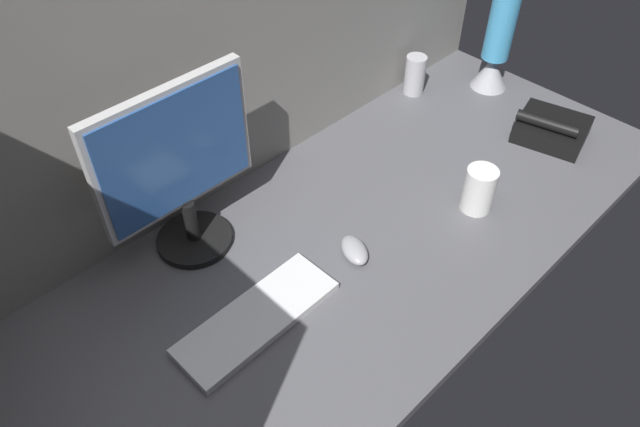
{
  "coord_description": "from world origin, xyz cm",
  "views": [
    {
      "loc": [
        -78.44,
        -66.96,
        106.1
      ],
      "look_at": [
        -12.34,
        0.0,
        14.0
      ],
      "focal_mm": 33.61,
      "sensor_mm": 36.0,
      "label": 1
    }
  ],
  "objects_px": {
    "lava_lamp": "(498,41)",
    "desk_phone": "(551,129)",
    "keyboard": "(257,318)",
    "mug_ceramic_white": "(480,189)",
    "monitor": "(178,167)",
    "mug_steel": "(415,75)",
    "mouse": "(354,250)"
  },
  "relations": [
    {
      "from": "lava_lamp",
      "to": "desk_phone",
      "type": "height_order",
      "value": "lava_lamp"
    },
    {
      "from": "keyboard",
      "to": "desk_phone",
      "type": "xyz_separation_m",
      "value": [
        1.02,
        -0.1,
        0.02
      ]
    },
    {
      "from": "keyboard",
      "to": "mug_ceramic_white",
      "type": "relative_size",
      "value": 3.04
    },
    {
      "from": "monitor",
      "to": "mug_steel",
      "type": "xyz_separation_m",
      "value": [
        0.89,
        0.04,
        -0.17
      ]
    },
    {
      "from": "desk_phone",
      "to": "keyboard",
      "type": "bearing_deg",
      "value": 174.36
    },
    {
      "from": "keyboard",
      "to": "desk_phone",
      "type": "height_order",
      "value": "desk_phone"
    },
    {
      "from": "mouse",
      "to": "mug_ceramic_white",
      "type": "bearing_deg",
      "value": 7.24
    },
    {
      "from": "keyboard",
      "to": "mouse",
      "type": "distance_m",
      "value": 0.29
    },
    {
      "from": "monitor",
      "to": "mug_ceramic_white",
      "type": "xyz_separation_m",
      "value": [
        0.59,
        -0.41,
        -0.17
      ]
    },
    {
      "from": "mouse",
      "to": "desk_phone",
      "type": "distance_m",
      "value": 0.74
    },
    {
      "from": "monitor",
      "to": "desk_phone",
      "type": "relative_size",
      "value": 1.88
    },
    {
      "from": "keyboard",
      "to": "mouse",
      "type": "bearing_deg",
      "value": -4.16
    },
    {
      "from": "keyboard",
      "to": "mug_steel",
      "type": "height_order",
      "value": "mug_steel"
    },
    {
      "from": "keyboard",
      "to": "mug_steel",
      "type": "xyz_separation_m",
      "value": [
        0.93,
        0.33,
        0.05
      ]
    },
    {
      "from": "mouse",
      "to": "keyboard",
      "type": "bearing_deg",
      "value": -159.02
    },
    {
      "from": "monitor",
      "to": "lava_lamp",
      "type": "relative_size",
      "value": 1.13
    },
    {
      "from": "mug_steel",
      "to": "lava_lamp",
      "type": "height_order",
      "value": "lava_lamp"
    },
    {
      "from": "mouse",
      "to": "lava_lamp",
      "type": "distance_m",
      "value": 0.88
    },
    {
      "from": "mouse",
      "to": "mug_ceramic_white",
      "type": "xyz_separation_m",
      "value": [
        0.34,
        -0.1,
        0.04
      ]
    },
    {
      "from": "keyboard",
      "to": "mouse",
      "type": "xyz_separation_m",
      "value": [
        0.29,
        -0.02,
        0.01
      ]
    },
    {
      "from": "lava_lamp",
      "to": "desk_phone",
      "type": "distance_m",
      "value": 0.33
    },
    {
      "from": "mug_ceramic_white",
      "to": "lava_lamp",
      "type": "distance_m",
      "value": 0.59
    },
    {
      "from": "mouse",
      "to": "mug_ceramic_white",
      "type": "relative_size",
      "value": 0.79
    },
    {
      "from": "keyboard",
      "to": "desk_phone",
      "type": "bearing_deg",
      "value": -6.55
    },
    {
      "from": "mouse",
      "to": "mug_steel",
      "type": "xyz_separation_m",
      "value": [
        0.64,
        0.35,
        0.05
      ]
    },
    {
      "from": "monitor",
      "to": "keyboard",
      "type": "bearing_deg",
      "value": -98.29
    },
    {
      "from": "lava_lamp",
      "to": "keyboard",
      "type": "bearing_deg",
      "value": -170.89
    },
    {
      "from": "mug_steel",
      "to": "mug_ceramic_white",
      "type": "bearing_deg",
      "value": -123.71
    },
    {
      "from": "keyboard",
      "to": "mug_ceramic_white",
      "type": "distance_m",
      "value": 0.64
    },
    {
      "from": "mug_steel",
      "to": "keyboard",
      "type": "bearing_deg",
      "value": -160.45
    },
    {
      "from": "monitor",
      "to": "keyboard",
      "type": "xyz_separation_m",
      "value": [
        -0.04,
        -0.29,
        -0.22
      ]
    },
    {
      "from": "mug_ceramic_white",
      "to": "lava_lamp",
      "type": "relative_size",
      "value": 0.32
    }
  ]
}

